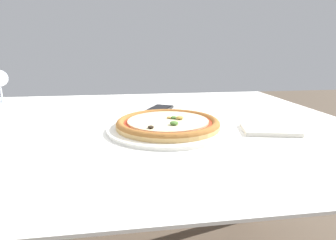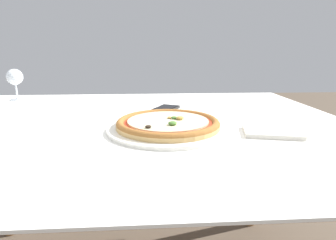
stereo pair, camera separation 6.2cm
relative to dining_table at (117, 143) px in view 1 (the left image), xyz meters
The scene contains 4 objects.
dining_table is the anchor object (origin of this frame).
pizza_plate 0.21m from the dining_table, 36.11° to the right, with size 0.35×0.35×0.04m.
cell_phone 0.23m from the dining_table, 43.78° to the left, with size 0.13×0.16×0.01m.
napkin_folded 0.47m from the dining_table, 20.80° to the right, with size 0.17×0.14×0.01m.
Camera 1 is at (0.04, -0.88, 0.94)m, focal length 30.00 mm.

